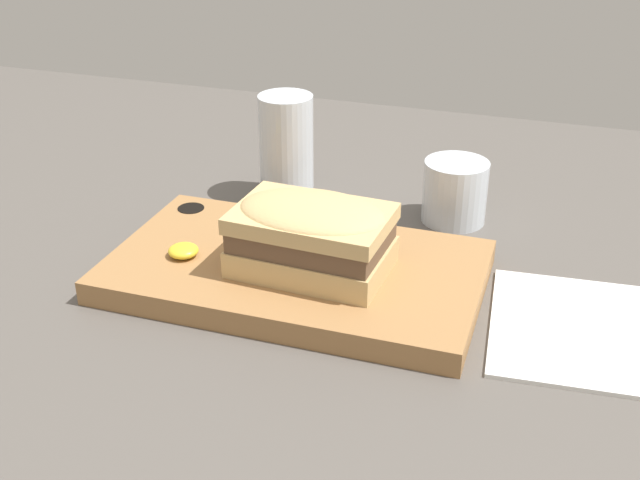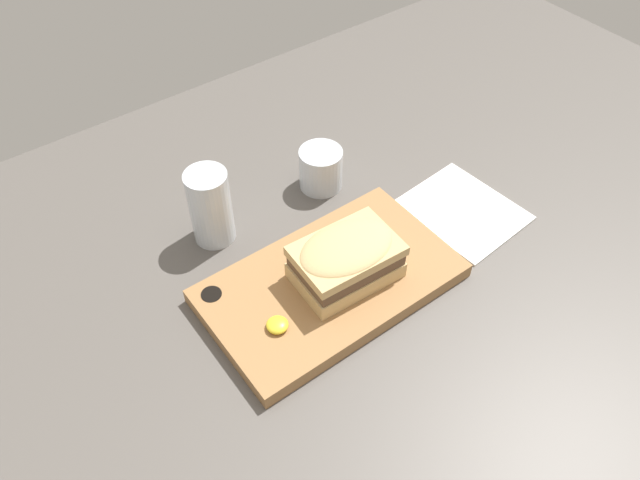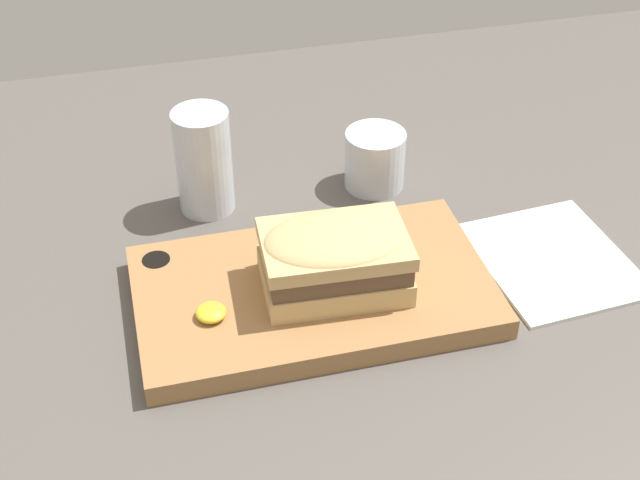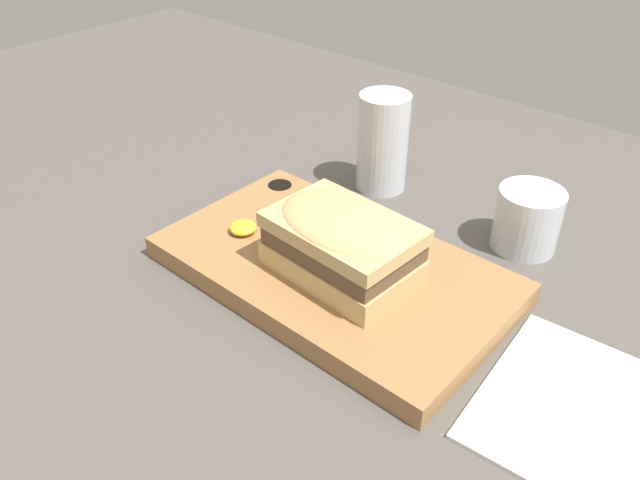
# 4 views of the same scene
# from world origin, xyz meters

# --- Properties ---
(dining_table) EXTENTS (1.95, 1.16, 0.02)m
(dining_table) POSITION_xyz_m (0.00, 0.00, 0.01)
(dining_table) COLOR #56514C
(dining_table) RESTS_ON ground
(serving_board) EXTENTS (0.36, 0.21, 0.02)m
(serving_board) POSITION_xyz_m (0.03, 0.01, 0.03)
(serving_board) COLOR #9E7042
(serving_board) RESTS_ON dining_table
(sandwich) EXTENTS (0.15, 0.10, 0.07)m
(sandwich) POSITION_xyz_m (0.05, 0.00, 0.08)
(sandwich) COLOR tan
(sandwich) RESTS_ON serving_board
(mustard_dollop) EXTENTS (0.03, 0.03, 0.01)m
(mustard_dollop) POSITION_xyz_m (-0.08, -0.02, 0.05)
(mustard_dollop) COLOR yellow
(mustard_dollop) RESTS_ON serving_board
(water_glass) EXTENTS (0.06, 0.06, 0.13)m
(water_glass) POSITION_xyz_m (-0.05, 0.20, 0.07)
(water_glass) COLOR silver
(water_glass) RESTS_ON dining_table
(wine_glass) EXTENTS (0.07, 0.07, 0.07)m
(wine_glass) POSITION_xyz_m (0.15, 0.20, 0.05)
(wine_glass) COLOR silver
(wine_glass) RESTS_ON dining_table
(napkin) EXTENTS (0.17, 0.19, 0.00)m
(napkin) POSITION_xyz_m (0.30, 0.01, 0.02)
(napkin) COLOR white
(napkin) RESTS_ON dining_table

